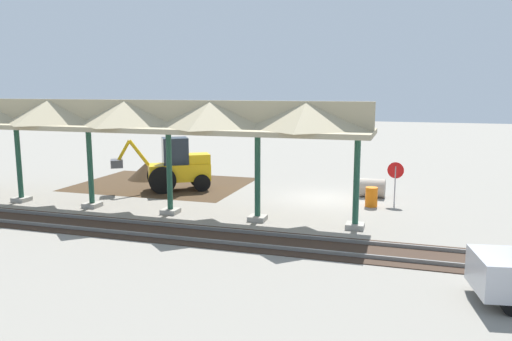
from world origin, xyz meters
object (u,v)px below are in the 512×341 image
object	(u,v)px
traffic_barrel	(371,197)
backhoe	(177,167)
stop_sign	(395,174)
concrete_pipe	(372,188)

from	to	relation	value
traffic_barrel	backhoe	bearing A→B (deg)	-4.13
stop_sign	backhoe	size ratio (longest dim) A/B	0.41
stop_sign	concrete_pipe	size ratio (longest dim) A/B	1.58
traffic_barrel	stop_sign	bearing A→B (deg)	-141.74
backhoe	traffic_barrel	world-z (taller)	backhoe
backhoe	concrete_pipe	xyz separation A→B (m)	(-10.09, -1.36, -0.81)
traffic_barrel	concrete_pipe	bearing A→B (deg)	-86.77
stop_sign	backhoe	distance (m)	11.21
backhoe	concrete_pipe	bearing A→B (deg)	-172.33
backhoe	concrete_pipe	distance (m)	10.21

